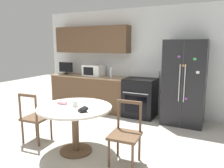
{
  "coord_description": "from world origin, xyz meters",
  "views": [
    {
      "loc": [
        1.95,
        -2.63,
        1.71
      ],
      "look_at": [
        0.09,
        1.15,
        0.95
      ],
      "focal_mm": 35.0,
      "sensor_mm": 36.0,
      "label": 1
    }
  ],
  "objects_px": {
    "dining_chair_right": "(125,135)",
    "candle_glass": "(75,104)",
    "counter_bottle": "(111,73)",
    "countertop_tv": "(66,68)",
    "oven_range": "(140,97)",
    "wallet": "(83,110)",
    "microwave": "(94,70)",
    "refrigerator": "(185,83)",
    "dining_chair_left": "(35,118)"
  },
  "relations": [
    {
      "from": "countertop_tv",
      "to": "wallet",
      "type": "relative_size",
      "value": 2.49
    },
    {
      "from": "counter_bottle",
      "to": "microwave",
      "type": "bearing_deg",
      "value": 177.57
    },
    {
      "from": "refrigerator",
      "to": "wallet",
      "type": "height_order",
      "value": "refrigerator"
    },
    {
      "from": "refrigerator",
      "to": "wallet",
      "type": "relative_size",
      "value": 10.57
    },
    {
      "from": "oven_range",
      "to": "wallet",
      "type": "relative_size",
      "value": 6.3
    },
    {
      "from": "candle_glass",
      "to": "counter_bottle",
      "type": "bearing_deg",
      "value": 101.82
    },
    {
      "from": "refrigerator",
      "to": "candle_glass",
      "type": "distance_m",
      "value": 2.53
    },
    {
      "from": "refrigerator",
      "to": "countertop_tv",
      "type": "distance_m",
      "value": 3.21
    },
    {
      "from": "oven_range",
      "to": "counter_bottle",
      "type": "relative_size",
      "value": 3.75
    },
    {
      "from": "refrigerator",
      "to": "dining_chair_right",
      "type": "relative_size",
      "value": 2.01
    },
    {
      "from": "counter_bottle",
      "to": "dining_chair_left",
      "type": "xyz_separation_m",
      "value": [
        -0.41,
        -2.18,
        -0.57
      ]
    },
    {
      "from": "oven_range",
      "to": "countertop_tv",
      "type": "height_order",
      "value": "countertop_tv"
    },
    {
      "from": "refrigerator",
      "to": "candle_glass",
      "type": "height_order",
      "value": "refrigerator"
    },
    {
      "from": "refrigerator",
      "to": "dining_chair_right",
      "type": "distance_m",
      "value": 2.22
    },
    {
      "from": "dining_chair_right",
      "to": "candle_glass",
      "type": "xyz_separation_m",
      "value": [
        -0.85,
        -0.03,
        0.36
      ]
    },
    {
      "from": "microwave",
      "to": "countertop_tv",
      "type": "height_order",
      "value": "countertop_tv"
    },
    {
      "from": "refrigerator",
      "to": "microwave",
      "type": "relative_size",
      "value": 3.6
    },
    {
      "from": "dining_chair_right",
      "to": "refrigerator",
      "type": "bearing_deg",
      "value": -106.64
    },
    {
      "from": "oven_range",
      "to": "countertop_tv",
      "type": "xyz_separation_m",
      "value": [
        -2.19,
        -0.01,
        0.61
      ]
    },
    {
      "from": "oven_range",
      "to": "counter_bottle",
      "type": "distance_m",
      "value": 0.95
    },
    {
      "from": "countertop_tv",
      "to": "wallet",
      "type": "distance_m",
      "value": 3.18
    },
    {
      "from": "microwave",
      "to": "dining_chair_left",
      "type": "height_order",
      "value": "microwave"
    },
    {
      "from": "dining_chair_left",
      "to": "wallet",
      "type": "height_order",
      "value": "dining_chair_left"
    },
    {
      "from": "countertop_tv",
      "to": "oven_range",
      "type": "bearing_deg",
      "value": 0.15
    },
    {
      "from": "refrigerator",
      "to": "dining_chair_right",
      "type": "bearing_deg",
      "value": -103.07
    },
    {
      "from": "counter_bottle",
      "to": "dining_chair_right",
      "type": "height_order",
      "value": "counter_bottle"
    },
    {
      "from": "countertop_tv",
      "to": "counter_bottle",
      "type": "height_order",
      "value": "countertop_tv"
    },
    {
      "from": "microwave",
      "to": "counter_bottle",
      "type": "bearing_deg",
      "value": -2.43
    },
    {
      "from": "microwave",
      "to": "dining_chair_right",
      "type": "xyz_separation_m",
      "value": [
        1.82,
        -2.17,
        -0.61
      ]
    },
    {
      "from": "oven_range",
      "to": "counter_bottle",
      "type": "xyz_separation_m",
      "value": [
        -0.78,
        -0.01,
        0.54
      ]
    },
    {
      "from": "oven_range",
      "to": "candle_glass",
      "type": "xyz_separation_m",
      "value": [
        -0.33,
        -2.18,
        0.33
      ]
    },
    {
      "from": "oven_range",
      "to": "dining_chair_left",
      "type": "distance_m",
      "value": 2.49
    },
    {
      "from": "refrigerator",
      "to": "microwave",
      "type": "xyz_separation_m",
      "value": [
        -2.31,
        0.06,
        0.14
      ]
    },
    {
      "from": "counter_bottle",
      "to": "dining_chair_left",
      "type": "bearing_deg",
      "value": -100.56
    },
    {
      "from": "dining_chair_right",
      "to": "candle_glass",
      "type": "height_order",
      "value": "dining_chair_right"
    },
    {
      "from": "candle_glass",
      "to": "dining_chair_left",
      "type": "bearing_deg",
      "value": -179.5
    },
    {
      "from": "microwave",
      "to": "candle_glass",
      "type": "height_order",
      "value": "microwave"
    },
    {
      "from": "dining_chair_left",
      "to": "dining_chair_right",
      "type": "bearing_deg",
      "value": -2.98
    },
    {
      "from": "dining_chair_left",
      "to": "wallet",
      "type": "xyz_separation_m",
      "value": [
        1.12,
        -0.16,
        0.35
      ]
    },
    {
      "from": "oven_range",
      "to": "microwave",
      "type": "xyz_separation_m",
      "value": [
        -1.3,
        0.01,
        0.58
      ]
    },
    {
      "from": "oven_range",
      "to": "dining_chair_right",
      "type": "bearing_deg",
      "value": -76.42
    },
    {
      "from": "refrigerator",
      "to": "wallet",
      "type": "bearing_deg",
      "value": -114.94
    },
    {
      "from": "dining_chair_right",
      "to": "dining_chair_left",
      "type": "height_order",
      "value": "same"
    },
    {
      "from": "wallet",
      "to": "countertop_tv",
      "type": "bearing_deg",
      "value": 132.21
    },
    {
      "from": "counter_bottle",
      "to": "candle_glass",
      "type": "distance_m",
      "value": 2.23
    },
    {
      "from": "refrigerator",
      "to": "microwave",
      "type": "distance_m",
      "value": 2.31
    },
    {
      "from": "dining_chair_left",
      "to": "wallet",
      "type": "distance_m",
      "value": 1.19
    },
    {
      "from": "countertop_tv",
      "to": "dining_chair_left",
      "type": "xyz_separation_m",
      "value": [
        1.01,
        -2.19,
        -0.64
      ]
    },
    {
      "from": "dining_chair_right",
      "to": "wallet",
      "type": "height_order",
      "value": "dining_chair_right"
    },
    {
      "from": "candle_glass",
      "to": "wallet",
      "type": "height_order",
      "value": "candle_glass"
    }
  ]
}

